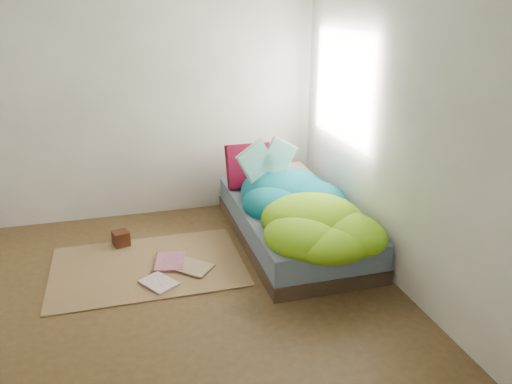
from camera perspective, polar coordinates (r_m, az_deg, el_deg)
The scene contains 12 objects.
ground at distance 3.95m, azimuth -9.44°, elevation -11.91°, with size 3.50×3.50×0.00m, color #44321A.
room_walls at distance 3.38m, azimuth -10.88°, elevation 12.07°, with size 3.54×3.54×2.62m.
bed at distance 4.73m, azimuth 4.20°, elevation -3.57°, with size 1.00×2.00×0.34m.
duvet at distance 4.41m, azimuth 5.28°, elevation -0.66°, with size 0.96×1.84×0.34m, color #074E71, non-canonical shape.
rug at distance 4.42m, azimuth -12.25°, elevation -8.28°, with size 1.60×1.10×0.01m, color brown.
pillow_floral at distance 5.30m, azimuth 3.35°, elevation 1.86°, with size 0.52×0.32×0.12m, color beige.
pillow_magenta at distance 5.09m, azimuth -0.85°, elevation 3.03°, with size 0.44×0.14×0.44m, color #47041D.
open_book at distance 4.68m, azimuth 1.38°, elevation 4.92°, with size 0.51×0.11×0.31m, color green, non-canonical shape.
wooden_box at distance 4.79m, azimuth -15.18°, elevation -5.13°, with size 0.14×0.14×0.14m, color #350E0C.
floor_book_a at distance 4.07m, azimuth -12.21°, elevation -10.69°, with size 0.21×0.29×0.02m, color white.
floor_book_b at distance 4.42m, azimuth -11.44°, elevation -7.88°, with size 0.25×0.33×0.03m, color #BA6B89.
floor_book_c at distance 4.21m, azimuth -8.21°, elevation -9.25°, with size 0.24×0.32×0.02m, color #A08569.
Camera 1 is at (-0.27, -3.32, 2.12)m, focal length 35.00 mm.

